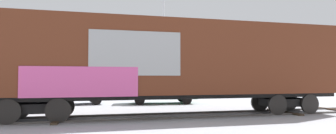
% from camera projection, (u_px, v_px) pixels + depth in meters
% --- Properties ---
extents(ground_plane, '(260.00, 260.00, 0.00)m').
position_uv_depth(ground_plane, '(186.00, 116.00, 12.20)').
color(ground_plane, '#B2B5BC').
extents(track, '(59.98, 5.26, 0.08)m').
position_uv_depth(track, '(211.00, 114.00, 12.51)').
color(track, '#4C4742').
rests_on(track, ground_plane).
extents(freight_car, '(15.85, 3.68, 4.30)m').
position_uv_depth(freight_car, '(174.00, 60.00, 12.20)').
color(freight_car, '#5B2B19').
rests_on(freight_car, ground_plane).
extents(flagpole, '(1.24, 0.45, 10.09)m').
position_uv_depth(flagpole, '(162.00, 32.00, 26.18)').
color(flagpole, silver).
rests_on(flagpole, ground_plane).
extents(hillside, '(145.06, 41.08, 18.19)m').
position_uv_depth(hillside, '(129.00, 62.00, 87.59)').
color(hillside, silver).
rests_on(hillside, ground_plane).
extents(parked_car_silver, '(4.34, 2.62, 1.60)m').
position_uv_depth(parked_car_silver, '(71.00, 92.00, 17.48)').
color(parked_car_silver, '#B7BABF').
rests_on(parked_car_silver, ground_plane).
extents(parked_car_green, '(4.44, 2.01, 1.69)m').
position_uv_depth(parked_car_green, '(162.00, 91.00, 18.23)').
color(parked_car_green, '#1E5933').
rests_on(parked_car_green, ground_plane).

